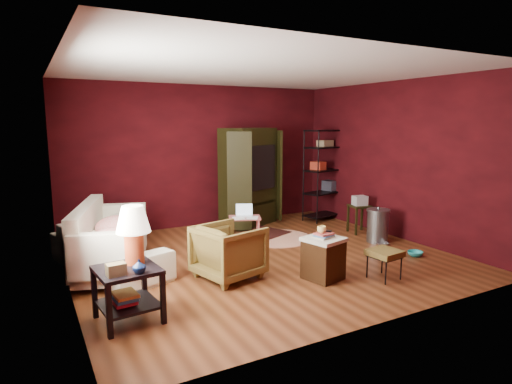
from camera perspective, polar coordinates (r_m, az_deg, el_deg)
room at (r=6.37m, az=0.61°, el=3.28°), size 5.54×5.04×2.84m
sofa at (r=6.39m, az=-19.08°, el=-6.31°), size 1.21×2.17×0.81m
armchair at (r=5.76m, az=-3.65°, el=-7.58°), size 0.90×0.93×0.80m
pet_bowl_steel at (r=7.61m, az=16.53°, el=-6.08°), size 0.21×0.13×0.21m
pet_bowl_turquoise at (r=7.18m, az=20.50°, el=-7.09°), size 0.24×0.10×0.24m
vase at (r=4.48m, az=-15.32°, el=-9.56°), size 0.15×0.16×0.14m
mug at (r=5.69m, az=8.75°, el=-4.86°), size 0.14×0.13×0.12m
side_table at (r=4.71m, az=-16.40°, el=-7.71°), size 0.67×0.67×1.20m
sofa_cushions at (r=6.39m, az=-19.06°, el=-6.17°), size 1.39×2.20×0.86m
hamper at (r=5.81m, az=8.95°, el=-8.61°), size 0.56×0.56×0.65m
footstool at (r=5.98m, az=16.77°, el=-7.92°), size 0.42×0.42×0.39m
rug_round at (r=7.77m, az=2.83°, el=-6.13°), size 1.31×1.31×0.01m
rug_oriental at (r=7.96m, az=0.31°, el=-5.68°), size 1.31×1.10×0.01m
laptop_desk at (r=7.37m, az=-1.53°, el=-3.71°), size 0.64×0.57×0.67m
tv_armoire at (r=8.61m, az=-0.86°, el=2.27°), size 1.41×1.17×1.96m
wire_shelving at (r=9.22m, az=9.15°, el=2.83°), size 1.01×0.62×1.92m
small_stand at (r=8.27m, az=13.65°, el=-1.73°), size 0.41×0.41×0.71m
trash_can at (r=7.77m, az=15.92°, el=-4.29°), size 0.50×0.50×0.63m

